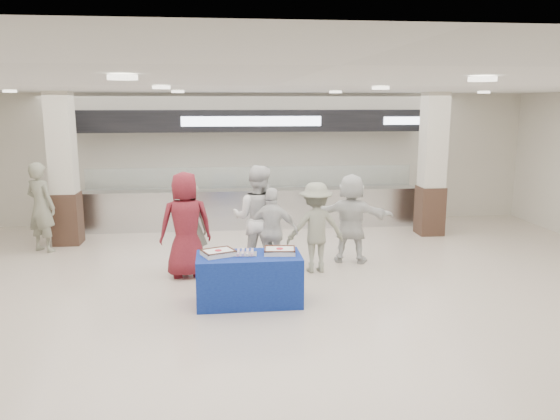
{
  "coord_description": "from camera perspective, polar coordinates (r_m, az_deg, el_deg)",
  "views": [
    {
      "loc": [
        -0.74,
        -7.56,
        2.98
      ],
      "look_at": [
        0.27,
        1.6,
        1.15
      ],
      "focal_mm": 35.0,
      "sensor_mm": 36.0,
      "label": 1
    }
  ],
  "objects": [
    {
      "name": "cupcake_tray",
      "position": [
        8.15,
        -3.66,
        -4.47
      ],
      "size": [
        0.36,
        0.28,
        0.06
      ],
      "color": "#BAB9BE",
      "rests_on": "display_table"
    },
    {
      "name": "chef_short",
      "position": [
        9.49,
        -0.8,
        -2.26
      ],
      "size": [
        0.96,
        0.57,
        1.54
      ],
      "primitive_type": "imported",
      "rotation": [
        0.0,
        0.0,
        2.91
      ],
      "color": "white",
      "rests_on": "ground"
    },
    {
      "name": "soldier_a",
      "position": [
        9.75,
        -9.19,
        -1.81
      ],
      "size": [
        0.69,
        0.58,
        1.61
      ],
      "primitive_type": "imported",
      "rotation": [
        0.0,
        0.0,
        2.75
      ],
      "color": "gray",
      "rests_on": "ground"
    },
    {
      "name": "ground",
      "position": [
        8.16,
        -0.65,
        -10.19
      ],
      "size": [
        14.0,
        14.0,
        0.0
      ],
      "primitive_type": "plane",
      "color": "beige",
      "rests_on": "ground"
    },
    {
      "name": "civilian_maroon",
      "position": [
        9.48,
        -9.82,
        -1.52
      ],
      "size": [
        0.99,
        0.74,
        1.83
      ],
      "primitive_type": "imported",
      "rotation": [
        0.0,
        0.0,
        3.33
      ],
      "color": "maroon",
      "rests_on": "ground"
    },
    {
      "name": "column_left",
      "position": [
        12.29,
        -21.66,
        3.65
      ],
      "size": [
        0.55,
        0.55,
        3.2
      ],
      "color": "#352118",
      "rests_on": "ground"
    },
    {
      "name": "sheet_cake_left",
      "position": [
        8.14,
        -6.46,
        -4.4
      ],
      "size": [
        0.55,
        0.5,
        0.1
      ],
      "color": "white",
      "rests_on": "display_table"
    },
    {
      "name": "serving_line",
      "position": [
        13.11,
        -2.98,
        3.21
      ],
      "size": [
        8.7,
        0.85,
        2.8
      ],
      "color": "silver",
      "rests_on": "ground"
    },
    {
      "name": "column_right",
      "position": [
        12.77,
        15.61,
        4.28
      ],
      "size": [
        0.55,
        0.55,
        3.2
      ],
      "color": "#352118",
      "rests_on": "ground"
    },
    {
      "name": "soldier_b",
      "position": [
        9.66,
        3.75,
        -1.83
      ],
      "size": [
        1.08,
        0.68,
        1.61
      ],
      "primitive_type": "imported",
      "rotation": [
        0.0,
        0.0,
        3.22
      ],
      "color": "gray",
      "rests_on": "ground"
    },
    {
      "name": "chef_tall",
      "position": [
        9.72,
        -2.36,
        -0.87
      ],
      "size": [
        1.09,
        0.95,
        1.89
      ],
      "primitive_type": "imported",
      "rotation": [
        0.0,
        0.0,
        2.85
      ],
      "color": "white",
      "rests_on": "ground"
    },
    {
      "name": "sheet_cake_right",
      "position": [
        8.18,
        -0.03,
        -4.24
      ],
      "size": [
        0.49,
        0.4,
        0.1
      ],
      "color": "white",
      "rests_on": "display_table"
    },
    {
      "name": "civilian_white",
      "position": [
        10.3,
        7.44,
        -0.84
      ],
      "size": [
        1.64,
        0.94,
        1.69
      ],
      "primitive_type": "imported",
      "rotation": [
        0.0,
        0.0,
        2.84
      ],
      "color": "silver",
      "rests_on": "ground"
    },
    {
      "name": "soldier_bg",
      "position": [
        11.95,
        -23.7,
        0.28
      ],
      "size": [
        0.79,
        0.71,
        1.82
      ],
      "primitive_type": "imported",
      "rotation": [
        0.0,
        0.0,
        2.62
      ],
      "color": "gray",
      "rests_on": "ground"
    },
    {
      "name": "display_table",
      "position": [
        8.24,
        -3.25,
        -7.22
      ],
      "size": [
        1.55,
        0.79,
        0.75
      ],
      "primitive_type": "cube",
      "rotation": [
        0.0,
        0.0,
        0.01
      ],
      "color": "navy",
      "rests_on": "ground"
    }
  ]
}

